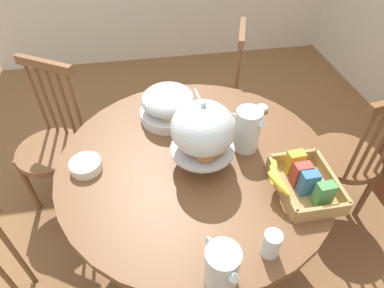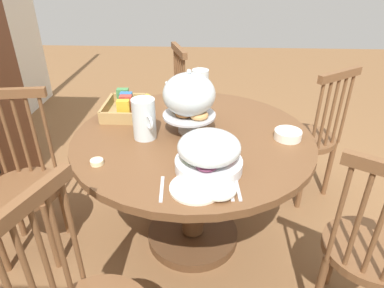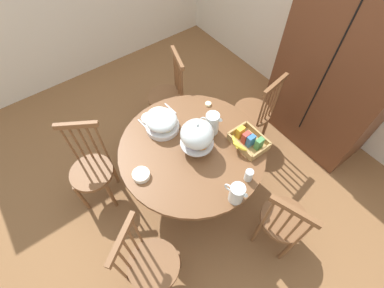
# 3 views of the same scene
# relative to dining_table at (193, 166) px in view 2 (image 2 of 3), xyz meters

# --- Properties ---
(ground_plane) EXTENTS (10.00, 10.00, 0.00)m
(ground_plane) POSITION_rel_dining_table_xyz_m (-0.01, 0.10, -0.54)
(ground_plane) COLOR brown
(dining_table) EXTENTS (1.27, 1.27, 0.74)m
(dining_table) POSITION_rel_dining_table_xyz_m (0.00, 0.00, 0.00)
(dining_table) COLOR brown
(dining_table) RESTS_ON ground_plane
(windsor_chair_near_window) EXTENTS (0.43, 0.43, 0.97)m
(windsor_chair_near_window) POSITION_rel_dining_table_xyz_m (0.89, 0.28, -0.09)
(windsor_chair_near_window) COLOR brown
(windsor_chair_near_window) RESTS_ON ground_plane
(windsor_chair_by_cabinet) EXTENTS (0.40, 0.41, 0.97)m
(windsor_chair_by_cabinet) POSITION_rel_dining_table_xyz_m (-0.12, 0.93, -0.09)
(windsor_chair_by_cabinet) COLOR brown
(windsor_chair_by_cabinet) RESTS_ON ground_plane
(windsor_chair_far_side) EXTENTS (0.46, 0.46, 0.97)m
(windsor_chair_far_side) POSITION_rel_dining_table_xyz_m (-0.51, -0.78, -0.09)
(windsor_chair_far_side) COLOR brown
(windsor_chair_far_side) RESTS_ON ground_plane
(windsor_chair_host_seat) EXTENTS (0.46, 0.46, 0.97)m
(windsor_chair_host_seat) POSITION_rel_dining_table_xyz_m (0.52, -0.78, -0.09)
(windsor_chair_host_seat) COLOR brown
(windsor_chair_host_seat) RESTS_ON ground_plane
(pastry_stand_with_dome) EXTENTS (0.28, 0.28, 0.34)m
(pastry_stand_with_dome) POSITION_rel_dining_table_xyz_m (0.04, 0.02, 0.40)
(pastry_stand_with_dome) COLOR silver
(pastry_stand_with_dome) RESTS_ON dining_table
(fruit_platter_covered) EXTENTS (0.30, 0.30, 0.18)m
(fruit_platter_covered) POSITION_rel_dining_table_xyz_m (-0.33, -0.08, 0.28)
(fruit_platter_covered) COLOR silver
(fruit_platter_covered) RESTS_ON dining_table
(orange_juice_pitcher) EXTENTS (0.18, 0.13, 0.21)m
(orange_juice_pitcher) POSITION_rel_dining_table_xyz_m (-0.04, 0.25, 0.29)
(orange_juice_pitcher) COLOR silver
(orange_juice_pitcher) RESTS_ON dining_table
(milk_pitcher) EXTENTS (0.19, 0.11, 0.18)m
(milk_pitcher) POSITION_rel_dining_table_xyz_m (0.58, -0.02, 0.28)
(milk_pitcher) COLOR silver
(milk_pitcher) RESTS_ON dining_table
(cereal_basket) EXTENTS (0.32, 0.30, 0.12)m
(cereal_basket) POSITION_rel_dining_table_xyz_m (0.25, 0.40, 0.25)
(cereal_basket) COLOR tan
(cereal_basket) RESTS_ON dining_table
(china_plate_large) EXTENTS (0.22, 0.22, 0.01)m
(china_plate_large) POSITION_rel_dining_table_xyz_m (-0.47, -0.04, 0.21)
(china_plate_large) COLOR white
(china_plate_large) RESTS_ON dining_table
(china_plate_small) EXTENTS (0.15, 0.15, 0.01)m
(china_plate_small) POSITION_rel_dining_table_xyz_m (-0.49, -0.12, 0.22)
(china_plate_small) COLOR white
(china_plate_small) RESTS_ON china_plate_large
(cereal_bowl) EXTENTS (0.14, 0.14, 0.04)m
(cereal_bowl) POSITION_rel_dining_table_xyz_m (-0.02, -0.49, 0.22)
(cereal_bowl) COLOR white
(cereal_bowl) RESTS_ON dining_table
(drinking_glass) EXTENTS (0.06, 0.06, 0.11)m
(drinking_glass) POSITION_rel_dining_table_xyz_m (0.51, 0.17, 0.25)
(drinking_glass) COLOR silver
(drinking_glass) RESTS_ON dining_table
(butter_dish) EXTENTS (0.06, 0.06, 0.02)m
(butter_dish) POSITION_rel_dining_table_xyz_m (-0.31, 0.42, 0.21)
(butter_dish) COLOR beige
(butter_dish) RESTS_ON dining_table
(table_knife) EXTENTS (0.17, 0.03, 0.01)m
(table_knife) POSITION_rel_dining_table_xyz_m (-0.46, -0.18, 0.20)
(table_knife) COLOR silver
(table_knife) RESTS_ON dining_table
(dinner_fork) EXTENTS (0.17, 0.03, 0.01)m
(dinner_fork) POSITION_rel_dining_table_xyz_m (-0.46, -0.21, 0.20)
(dinner_fork) COLOR silver
(dinner_fork) RESTS_ON dining_table
(soup_spoon) EXTENTS (0.17, 0.03, 0.01)m
(soup_spoon) POSITION_rel_dining_table_xyz_m (-0.48, 0.10, 0.20)
(soup_spoon) COLOR silver
(soup_spoon) RESTS_ON dining_table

